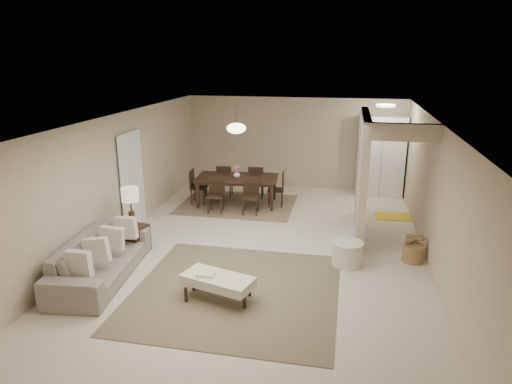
% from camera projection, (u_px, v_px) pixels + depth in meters
% --- Properties ---
extents(floor, '(9.00, 9.00, 0.00)m').
position_uv_depth(floor, '(264.00, 249.00, 8.82)').
color(floor, beige).
rests_on(floor, ground).
extents(ceiling, '(9.00, 9.00, 0.00)m').
position_uv_depth(ceiling, '(264.00, 119.00, 8.10)').
color(ceiling, white).
rests_on(ceiling, back_wall).
extents(back_wall, '(6.00, 0.00, 6.00)m').
position_uv_depth(back_wall, '(294.00, 143.00, 12.68)').
color(back_wall, tan).
rests_on(back_wall, floor).
extents(left_wall, '(0.00, 9.00, 9.00)m').
position_uv_depth(left_wall, '(115.00, 179.00, 9.03)').
color(left_wall, tan).
rests_on(left_wall, floor).
extents(right_wall, '(0.00, 9.00, 9.00)m').
position_uv_depth(right_wall, '(434.00, 197.00, 7.88)').
color(right_wall, tan).
rests_on(right_wall, floor).
extents(partition, '(0.15, 2.50, 2.50)m').
position_uv_depth(partition, '(362.00, 175.00, 9.29)').
color(partition, tan).
rests_on(partition, floor).
extents(doorway, '(0.04, 0.90, 2.04)m').
position_uv_depth(doorway, '(131.00, 182.00, 9.65)').
color(doorway, black).
rests_on(doorway, floor).
extents(pantry_cabinet, '(1.20, 0.55, 2.10)m').
position_uv_depth(pantry_cabinet, '(381.00, 156.00, 11.96)').
color(pantry_cabinet, white).
rests_on(pantry_cabinet, floor).
extents(flush_light, '(0.44, 0.44, 0.05)m').
position_uv_depth(flush_light, '(386.00, 106.00, 10.67)').
color(flush_light, white).
rests_on(flush_light, ceiling).
extents(living_rug, '(3.20, 3.20, 0.01)m').
position_uv_depth(living_rug, '(236.00, 291.00, 7.25)').
color(living_rug, brown).
rests_on(living_rug, floor).
extents(sofa, '(2.49, 1.20, 0.70)m').
position_uv_depth(sofa, '(101.00, 258.00, 7.59)').
color(sofa, gray).
rests_on(sofa, floor).
extents(ottoman_bench, '(1.19, 0.78, 0.39)m').
position_uv_depth(ottoman_bench, '(218.00, 281.00, 6.92)').
color(ottoman_bench, beige).
rests_on(ottoman_bench, living_rug).
extents(side_table, '(0.55, 0.55, 0.51)m').
position_uv_depth(side_table, '(134.00, 239.00, 8.64)').
color(side_table, black).
rests_on(side_table, floor).
extents(table_lamp, '(0.32, 0.32, 0.76)m').
position_uv_depth(table_lamp, '(130.00, 198.00, 8.41)').
color(table_lamp, '#46341E').
rests_on(table_lamp, side_table).
extents(round_pouf, '(0.56, 0.56, 0.43)m').
position_uv_depth(round_pouf, '(347.00, 254.00, 8.09)').
color(round_pouf, beige).
rests_on(round_pouf, floor).
extents(wicker_basket, '(0.48, 0.48, 0.33)m').
position_uv_depth(wicker_basket, '(413.00, 253.00, 8.24)').
color(wicker_basket, olive).
rests_on(wicker_basket, floor).
extents(dining_rug, '(2.80, 2.10, 0.01)m').
position_uv_depth(dining_rug, '(237.00, 204.00, 11.42)').
color(dining_rug, '#7D664E').
rests_on(dining_rug, floor).
extents(dining_table, '(2.09, 1.29, 0.70)m').
position_uv_depth(dining_table, '(237.00, 191.00, 11.32)').
color(dining_table, black).
rests_on(dining_table, dining_rug).
extents(dining_chairs, '(2.34, 1.77, 0.86)m').
position_uv_depth(dining_chairs, '(237.00, 188.00, 11.30)').
color(dining_chairs, black).
rests_on(dining_chairs, dining_rug).
extents(vase, '(0.17, 0.17, 0.17)m').
position_uv_depth(vase, '(237.00, 174.00, 11.20)').
color(vase, white).
rests_on(vase, dining_table).
extents(yellow_mat, '(0.99, 0.64, 0.01)m').
position_uv_depth(yellow_mat, '(396.00, 216.00, 10.57)').
color(yellow_mat, gold).
rests_on(yellow_mat, floor).
extents(pendant_light, '(0.46, 0.46, 0.71)m').
position_uv_depth(pendant_light, '(236.00, 128.00, 10.87)').
color(pendant_light, '#46341E').
rests_on(pendant_light, ceiling).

